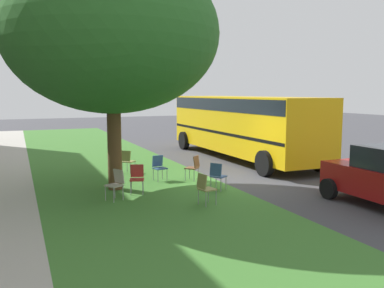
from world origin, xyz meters
name	(u,v)px	position (x,y,z in m)	size (l,w,h in m)	color
ground	(229,183)	(0.00, 0.00, 0.00)	(80.00, 80.00, 0.00)	#424247
grass_verge	(139,191)	(0.00, 3.20, 0.00)	(48.00, 6.00, 0.01)	#3D752D
street_tree	(112,34)	(0.57, 3.80, 4.84)	(6.59, 6.59, 7.28)	brown
chair_0	(205,187)	(-2.30, 1.97, 0.52)	(0.49, 0.49, 0.88)	olive
chair_1	(127,160)	(3.01, 2.79, 0.52)	(0.59, 0.59, 0.88)	olive
chair_2	(116,182)	(-0.80, 4.08, 0.52)	(0.56, 0.56, 0.88)	#ADA393
chair_3	(137,177)	(-0.24, 3.31, 0.52)	(0.53, 0.52, 0.88)	#B7332D
chair_4	(159,166)	(1.28, 2.09, 0.52)	(0.49, 0.48, 0.88)	#335184
chair_5	(217,174)	(-0.86, 0.88, 0.52)	(0.58, 0.58, 0.88)	#335184
chair_6	(194,166)	(0.79, 0.99, 0.52)	(0.59, 0.59, 0.88)	brown
school_bus	(241,121)	(4.47, -2.98, 1.76)	(10.40, 2.80, 2.88)	yellow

